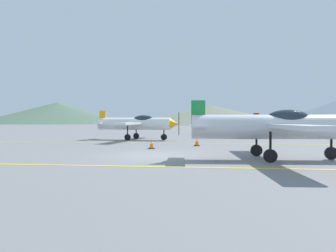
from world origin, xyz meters
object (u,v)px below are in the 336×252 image
airplane_far (227,123)px  traffic_cone_side (197,141)px  airplane_near (274,126)px  airplane_mid (137,123)px  traffic_cone_front (152,144)px

airplane_far → traffic_cone_side: airplane_far is taller
airplane_near → airplane_far: same height
airplane_mid → airplane_far: (8.58, 9.31, 0.00)m
airplane_mid → traffic_cone_front: size_ratio=14.25×
airplane_mid → traffic_cone_front: airplane_mid is taller
traffic_cone_front → airplane_near: bearing=-33.7°
airplane_mid → traffic_cone_side: 7.60m
traffic_cone_side → airplane_mid: bearing=133.0°
airplane_near → airplane_mid: size_ratio=1.00×
airplane_far → traffic_cone_side: bearing=-103.1°
airplane_far → traffic_cone_side: 15.25m
traffic_cone_front → traffic_cone_side: (2.62, 2.18, 0.00)m
airplane_mid → traffic_cone_front: 8.15m
airplane_near → traffic_cone_front: 7.18m
airplane_near → traffic_cone_side: 7.03m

